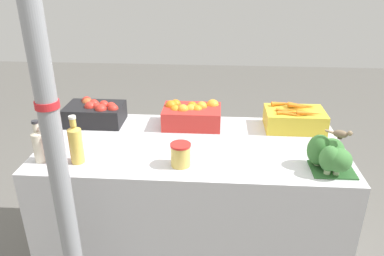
{
  "coord_description": "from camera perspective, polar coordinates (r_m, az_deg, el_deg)",
  "views": [
    {
      "loc": [
        0.14,
        -1.99,
        1.87
      ],
      "look_at": [
        0.0,
        0.0,
        0.96
      ],
      "focal_mm": 35.0,
      "sensor_mm": 36.0,
      "label": 1
    }
  ],
  "objects": [
    {
      "name": "orange_crate",
      "position": [
        2.45,
        -0.09,
        2.06
      ],
      "size": [
        0.37,
        0.25,
        0.16
      ],
      "color": "red",
      "rests_on": "market_table"
    },
    {
      "name": "juice_bottle_ruby",
      "position": [
        2.11,
        -19.85,
        -1.98
      ],
      "size": [
        0.07,
        0.07,
        0.28
      ],
      "color": "#B2333D",
      "rests_on": "market_table"
    },
    {
      "name": "apple_crate",
      "position": [
        2.56,
        -14.45,
        2.33
      ],
      "size": [
        0.37,
        0.25,
        0.16
      ],
      "color": "black",
      "rests_on": "market_table"
    },
    {
      "name": "pickle_jar",
      "position": [
        1.98,
        -1.74,
        -4.06
      ],
      "size": [
        0.11,
        0.11,
        0.13
      ],
      "color": "#DBBC56",
      "rests_on": "market_table"
    },
    {
      "name": "ground_plane",
      "position": [
        2.73,
        0.0,
        -18.56
      ],
      "size": [
        10.0,
        10.0,
        0.0
      ],
      "primitive_type": "plane",
      "color": "#605E59"
    },
    {
      "name": "support_pole",
      "position": [
        1.6,
        -20.62,
        -0.38
      ],
      "size": [
        0.09,
        0.09,
        2.47
      ],
      "color": "gray",
      "rests_on": "ground_plane"
    },
    {
      "name": "juice_bottle_cloudy",
      "position": [
        2.17,
        -22.29,
        -2.34
      ],
      "size": [
        0.07,
        0.07,
        0.24
      ],
      "color": "beige",
      "rests_on": "market_table"
    },
    {
      "name": "sparrow_bird",
      "position": [
        2.01,
        21.81,
        -0.84
      ],
      "size": [
        0.13,
        0.06,
        0.05
      ],
      "rotation": [
        0.0,
        0.0,
        -0.34
      ],
      "color": "#4C3D2D",
      "rests_on": "broccoli_pile"
    },
    {
      "name": "carrot_crate",
      "position": [
        2.49,
        15.36,
        1.39
      ],
      "size": [
        0.37,
        0.25,
        0.16
      ],
      "color": "gold",
      "rests_on": "market_table"
    },
    {
      "name": "juice_bottle_golden",
      "position": [
        2.08,
        -17.29,
        -2.21
      ],
      "size": [
        0.07,
        0.07,
        0.27
      ],
      "color": "gold",
      "rests_on": "market_table"
    },
    {
      "name": "broccoli_pile",
      "position": [
        2.05,
        20.16,
        -3.86
      ],
      "size": [
        0.24,
        0.22,
        0.18
      ],
      "color": "#2D602D",
      "rests_on": "market_table"
    },
    {
      "name": "market_table",
      "position": [
        2.46,
        0.0,
        -11.26
      ],
      "size": [
        1.79,
        0.85,
        0.86
      ],
      "primitive_type": "cube",
      "color": "silver",
      "rests_on": "ground_plane"
    }
  ]
}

